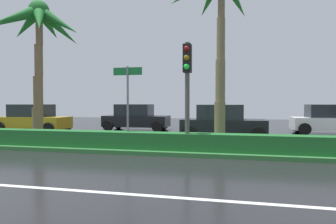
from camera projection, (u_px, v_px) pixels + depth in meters
ground_plane at (120, 143)px, 13.14m from camera, size 90.00×42.00×0.10m
median_strip at (111, 144)px, 12.16m from camera, size 85.50×4.00×0.15m
median_hedge at (95, 139)px, 10.78m from camera, size 76.50×0.70×0.60m
palm_tree_mid_left at (38, 30)px, 13.04m from camera, size 4.17×4.28×6.31m
traffic_signal_median_right at (187, 76)px, 9.81m from camera, size 0.28×0.43×3.73m
street_name_sign at (128, 96)px, 10.53m from camera, size 1.10×0.08×3.00m
car_in_traffic_leading at (33, 119)px, 17.72m from camera, size 4.30×2.02×1.72m
car_in_traffic_second at (136, 118)px, 19.15m from camera, size 4.30×2.02×1.72m
car_in_traffic_third at (222, 122)px, 14.87m from camera, size 4.30×2.02×1.72m
car_in_traffic_fourth at (331, 120)px, 16.63m from camera, size 4.30×2.02×1.72m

